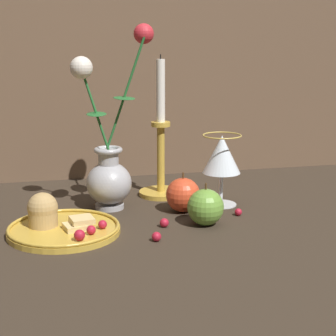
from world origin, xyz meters
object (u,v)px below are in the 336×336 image
Objects in this scene: plate_with_pastries at (59,224)px; apple_near_glass at (183,195)px; candlestick at (161,157)px; apple_beside_vase at (206,207)px; vase at (109,161)px; wine_glass at (222,157)px.

apple_near_glass is at bearing 16.23° from plate_with_pastries.
apple_beside_vase is at bearing -79.64° from candlestick.
vase is 2.48× the size of wine_glass.
vase is 4.58× the size of apple_beside_vase.
wine_glass is at bearing -6.81° from vase.
apple_near_glass is at bearing -162.91° from wine_glass.
plate_with_pastries is 2.49× the size of apple_near_glass.
wine_glass is 1.84× the size of apple_near_glass.
plate_with_pastries is 1.36× the size of wine_glass.
candlestick is at bearing 30.16° from vase.
apple_near_glass reaches higher than plate_with_pastries.
vase is at bearing -149.84° from candlestick.
apple_beside_vase is at bearing -76.77° from apple_near_glass.
vase is at bearing 173.19° from wine_glass.
apple_beside_vase is 0.99× the size of apple_near_glass.
plate_with_pastries is 2.51× the size of apple_beside_vase.
plate_with_pastries is at bearing 176.70° from apple_beside_vase.
vase is 0.14m from candlestick.
apple_beside_vase and apple_near_glass have the same top height.
candlestick is at bearing 98.32° from apple_near_glass.
apple_beside_vase is at bearing -41.48° from vase.
plate_with_pastries is 0.32m from candlestick.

